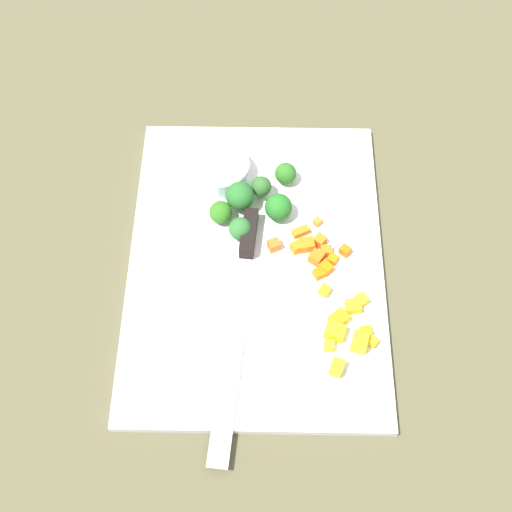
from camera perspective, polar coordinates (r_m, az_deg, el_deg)
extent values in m
plane|color=brown|center=(0.93, 0.00, -0.69)|extent=(4.00, 4.00, 0.00)
cube|color=white|center=(0.92, 0.00, -0.51)|extent=(0.47, 0.34, 0.01)
cylinder|color=white|center=(0.98, -3.02, 7.19)|extent=(0.08, 0.08, 0.03)
cube|color=silver|center=(0.84, -2.39, -11.19)|extent=(0.19, 0.04, 0.00)
cube|color=black|center=(0.93, -0.60, 1.91)|extent=(0.07, 0.03, 0.02)
cube|color=orange|center=(0.91, 5.06, -0.29)|extent=(0.02, 0.02, 0.02)
cube|color=orange|center=(0.93, 3.46, 1.93)|extent=(0.02, 0.02, 0.01)
cube|color=orange|center=(0.92, 7.45, 0.45)|extent=(0.02, 0.02, 0.01)
cube|color=orange|center=(0.92, 5.89, 0.44)|extent=(0.01, 0.02, 0.01)
cube|color=orange|center=(0.91, 5.87, -0.97)|extent=(0.02, 0.02, 0.01)
cube|color=orange|center=(0.92, 4.27, 0.94)|extent=(0.02, 0.02, 0.01)
cube|color=orange|center=(0.95, 5.16, 2.86)|extent=(0.01, 0.01, 0.01)
cube|color=orange|center=(0.92, 3.42, 0.70)|extent=(0.02, 0.02, 0.01)
cube|color=orange|center=(0.92, 1.52, 0.91)|extent=(0.02, 0.02, 0.01)
cube|color=orange|center=(0.93, 5.35, 1.30)|extent=(0.02, 0.02, 0.01)
cube|color=orange|center=(0.92, 6.42, -0.10)|extent=(0.02, 0.02, 0.01)
cube|color=orange|center=(0.94, 4.11, 2.16)|extent=(0.01, 0.01, 0.01)
cube|color=orange|center=(0.90, 5.34, -1.45)|extent=(0.02, 0.02, 0.01)
cube|color=yellow|center=(0.86, 6.12, -7.50)|extent=(0.01, 0.01, 0.01)
cube|color=yellow|center=(0.87, 9.19, -6.23)|extent=(0.01, 0.02, 0.01)
cube|color=yellow|center=(0.87, 9.69, -7.04)|extent=(0.02, 0.02, 0.01)
cube|color=yellow|center=(0.87, 6.62, -6.32)|extent=(0.03, 0.03, 0.02)
cube|color=yellow|center=(0.87, 6.93, -5.26)|extent=(0.03, 0.03, 0.01)
cube|color=yellow|center=(0.86, 8.65, -7.15)|extent=(0.03, 0.02, 0.02)
cube|color=yellow|center=(0.89, 8.80, -3.65)|extent=(0.02, 0.02, 0.01)
cube|color=yellow|center=(0.88, 8.12, -4.22)|extent=(0.02, 0.02, 0.01)
cube|color=yellow|center=(0.89, 5.77, -2.89)|extent=(0.02, 0.02, 0.01)
cube|color=yellow|center=(0.85, 6.79, -9.25)|extent=(0.02, 0.02, 0.02)
cylinder|color=#80B159|center=(0.93, -1.30, 1.85)|extent=(0.01, 0.01, 0.01)
sphere|color=#306E31|center=(0.92, -1.32, 2.29)|extent=(0.03, 0.03, 0.03)
cylinder|color=#87B066|center=(0.99, 2.46, 6.45)|extent=(0.01, 0.01, 0.01)
sphere|color=#2F7122|center=(0.98, 2.49, 6.91)|extent=(0.03, 0.03, 0.03)
cylinder|color=#85BF6C|center=(0.95, 1.86, 3.57)|extent=(0.01, 0.01, 0.01)
sphere|color=#257425|center=(0.94, 1.88, 4.11)|extent=(0.04, 0.04, 0.04)
cylinder|color=#94B557|center=(0.96, -1.32, 4.40)|extent=(0.01, 0.01, 0.02)
sphere|color=#286B2A|center=(0.94, -1.35, 5.06)|extent=(0.04, 0.04, 0.04)
cylinder|color=#92B867|center=(0.97, 0.43, 5.31)|extent=(0.01, 0.01, 0.01)
sphere|color=#32662B|center=(0.96, 0.43, 5.84)|extent=(0.03, 0.03, 0.03)
cylinder|color=#87AD56|center=(0.95, -2.93, 3.22)|extent=(0.01, 0.01, 0.01)
sphere|color=#31731E|center=(0.94, -2.97, 3.67)|extent=(0.03, 0.03, 0.03)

